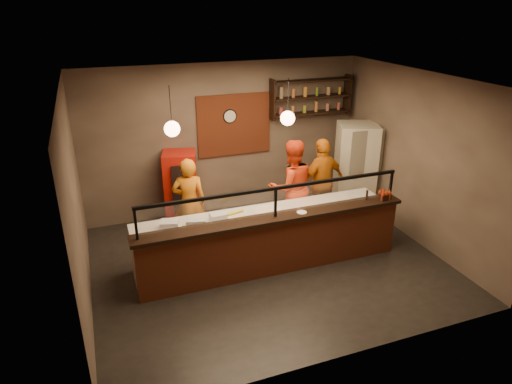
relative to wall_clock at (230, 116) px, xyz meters
name	(u,v)px	position (x,y,z in m)	size (l,w,h in m)	color
floor	(268,263)	(-0.10, -2.46, -2.10)	(6.00, 6.00, 0.00)	black
ceiling	(270,81)	(-0.10, -2.46, 1.10)	(6.00, 6.00, 0.00)	#38322B
wall_back	(225,139)	(-0.10, 0.04, -0.50)	(6.00, 6.00, 0.00)	#756556
wall_left	(76,206)	(-3.10, -2.46, -0.50)	(5.00, 5.00, 0.00)	#756556
wall_right	(418,159)	(2.90, -2.46, -0.50)	(5.00, 5.00, 0.00)	#756556
wall_front	(348,252)	(-0.10, -4.96, -0.50)	(6.00, 6.00, 0.00)	#756556
brick_patch	(234,125)	(0.10, 0.01, -0.20)	(1.60, 0.04, 1.30)	#933D20
service_counter	(275,246)	(-0.10, -2.76, -1.60)	(4.60, 0.25, 1.00)	#933D20
counter_ledge	(275,218)	(-0.10, -2.76, -1.07)	(4.70, 0.37, 0.06)	black
worktop_cabinet	(264,237)	(-0.10, -2.26, -1.68)	(4.60, 0.75, 0.85)	gray
worktop	(264,214)	(-0.10, -2.26, -1.23)	(4.60, 0.75, 0.05)	white
sneeze_guard	(276,199)	(-0.10, -2.76, -0.73)	(4.50, 0.05, 0.52)	white
wall_shelving	(311,97)	(1.80, -0.14, 0.30)	(1.84, 0.28, 0.85)	black
wall_clock	(230,116)	(0.00, 0.00, 0.00)	(0.30, 0.30, 0.04)	black
pendant_left	(172,129)	(-1.60, -2.26, 0.45)	(0.24, 0.24, 0.77)	black
pendant_right	(288,118)	(0.30, -2.26, 0.45)	(0.24, 0.24, 0.77)	black
cook_left	(189,202)	(-1.21, -1.27, -1.24)	(0.63, 0.41, 1.71)	orange
cook_mid	(291,187)	(0.76, -1.50, -1.14)	(0.94, 0.73, 1.92)	red
cook_right	(322,182)	(1.52, -1.35, -1.19)	(1.07, 0.45, 1.83)	orange
fridge	(355,168)	(2.50, -1.01, -1.13)	(0.81, 0.76, 1.95)	beige
red_cooler	(181,188)	(-1.17, -0.31, -1.33)	(0.66, 0.60, 1.53)	#B4160C
pizza_dough	(268,211)	(-0.01, -2.22, -1.19)	(0.49, 0.49, 0.01)	white
prep_tub_a	(196,223)	(-1.34, -2.38, -1.12)	(0.32, 0.26, 0.16)	silver
prep_tub_b	(218,217)	(-0.94, -2.27, -1.13)	(0.27, 0.21, 0.13)	white
prep_tub_c	(170,225)	(-1.76, -2.29, -1.13)	(0.28, 0.23, 0.14)	white
rolling_pin	(235,212)	(-0.59, -2.12, -1.17)	(0.05, 0.05, 0.31)	yellow
condiment_caddy	(384,197)	(1.99, -2.79, -0.99)	(0.19, 0.15, 0.11)	black
pepper_mill	(367,195)	(1.68, -2.70, -0.95)	(0.04, 0.04, 0.18)	black
small_plate	(302,212)	(0.37, -2.78, -1.03)	(0.17, 0.17, 0.01)	white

